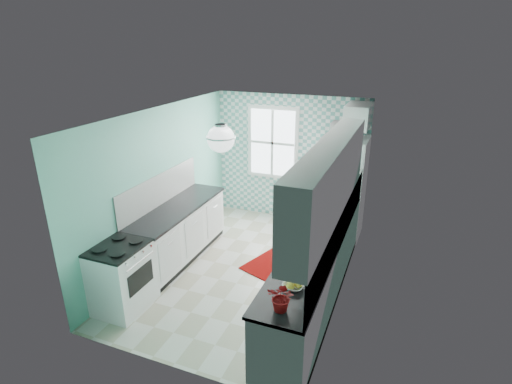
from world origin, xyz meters
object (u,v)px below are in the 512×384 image
at_px(sink, 330,219).
at_px(fruit_bowl, 293,286).
at_px(stove, 122,276).
at_px(ceiling_light, 221,139).
at_px(fridge, 341,188).
at_px(potted_plant, 282,298).
at_px(microwave, 346,130).

relative_size(sink, fruit_bowl, 2.26).
bearing_deg(stove, fruit_bowl, -1.59).
relative_size(ceiling_light, fridge, 0.19).
xyz_separation_m(ceiling_light, potted_plant, (1.20, -1.16, -1.23)).
height_order(fridge, sink, fridge).
relative_size(stove, microwave, 1.87).
bearing_deg(sink, microwave, 90.68).
distance_m(fridge, potted_plant, 3.77).
bearing_deg(microwave, sink, 93.70).
bearing_deg(fridge, stove, -123.50).
relative_size(stove, sink, 1.73).
xyz_separation_m(fridge, fruit_bowl, (0.09, -3.36, 0.04)).
relative_size(fruit_bowl, microwave, 0.48).
height_order(sink, potted_plant, sink).
distance_m(fridge, fruit_bowl, 3.37).
height_order(potted_plant, microwave, microwave).
bearing_deg(sink, fruit_bowl, -93.22).
height_order(stove, fruit_bowl, fruit_bowl).
height_order(stove, potted_plant, potted_plant).
relative_size(ceiling_light, sink, 0.66).
bearing_deg(microwave, ceiling_light, 66.87).
xyz_separation_m(fruit_bowl, potted_plant, (0.00, -0.40, 0.12)).
distance_m(fridge, stove, 4.05).
distance_m(stove, fruit_bowl, 2.45).
relative_size(potted_plant, microwave, 0.62).
relative_size(ceiling_light, microwave, 0.71).
xyz_separation_m(stove, fruit_bowl, (2.40, -0.07, 0.49)).
xyz_separation_m(ceiling_light, microwave, (1.11, 2.61, -0.34)).
relative_size(ceiling_light, potted_plant, 1.14).
height_order(stove, sink, sink).
distance_m(ceiling_light, fruit_bowl, 1.96).
bearing_deg(sink, potted_plant, -93.19).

